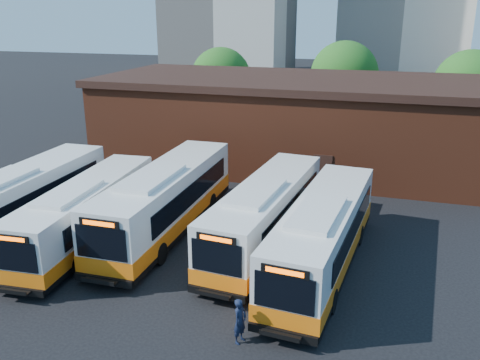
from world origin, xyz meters
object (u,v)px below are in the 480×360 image
(bus_midwest, at_px, (166,202))
(bus_east, at_px, (323,238))
(bus_farwest, at_px, (22,204))
(bus_mideast, at_px, (266,216))
(transit_worker, at_px, (240,321))
(bus_west, at_px, (87,215))

(bus_midwest, height_order, bus_east, bus_midwest)
(bus_farwest, distance_m, bus_midwest, 7.39)
(bus_mideast, xyz_separation_m, transit_worker, (1.11, -7.85, -0.67))
(bus_mideast, bearing_deg, bus_west, -160.06)
(bus_west, xyz_separation_m, bus_mideast, (8.49, 2.30, 0.06))
(bus_mideast, bearing_deg, bus_midwest, -175.52)
(bus_farwest, xyz_separation_m, bus_midwest, (7.01, 2.33, 0.05))
(bus_farwest, relative_size, bus_midwest, 0.97)
(transit_worker, bearing_deg, bus_farwest, 83.70)
(bus_farwest, xyz_separation_m, bus_mideast, (12.30, 2.31, -0.06))
(bus_west, relative_size, transit_worker, 7.07)
(bus_west, bearing_deg, bus_east, -1.18)
(bus_farwest, bearing_deg, bus_east, 1.03)
(bus_west, height_order, bus_mideast, bus_mideast)
(transit_worker, bearing_deg, bus_mideast, 24.21)
(bus_west, relative_size, bus_mideast, 0.96)
(bus_midwest, height_order, transit_worker, bus_midwest)
(bus_east, bearing_deg, bus_mideast, 154.84)
(bus_west, distance_m, bus_east, 11.53)
(bus_midwest, relative_size, bus_mideast, 1.07)
(bus_midwest, relative_size, bus_east, 1.05)
(bus_midwest, distance_m, bus_mideast, 5.29)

